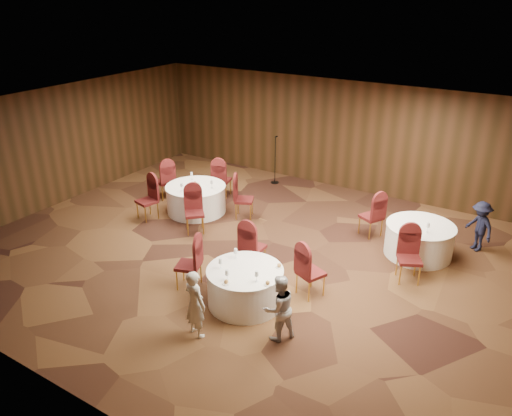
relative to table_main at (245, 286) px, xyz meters
The scene contains 15 objects.
ground 2.01m from the table_main, 123.86° to the left, with size 12.00×12.00×0.00m, color black.
room_shell 2.53m from the table_main, 123.86° to the left, with size 12.00×12.00×12.00m.
table_main is the anchor object (origin of this frame).
table_left 4.49m from the table_main, 140.11° to the left, with size 1.60×1.60×0.74m.
table_right 4.33m from the table_main, 57.99° to the left, with size 1.52×1.52×0.74m.
chairs_main 0.75m from the table_main, 114.97° to the left, with size 2.89×1.91×1.00m.
chairs_left 4.52m from the table_main, 140.50° to the left, with size 3.33×2.92×1.00m.
chairs_right 3.68m from the table_main, 62.00° to the left, with size 2.08×2.27×1.00m.
tabletop_main 0.50m from the table_main, 49.70° to the right, with size 1.15×1.15×0.22m.
tabletop_left 4.51m from the table_main, 140.13° to the left, with size 0.90×0.85×0.22m.
tabletop_right 4.26m from the table_main, 53.79° to the left, with size 0.08×0.08×0.22m.
mic_stand 6.46m from the table_main, 114.85° to the left, with size 0.24×0.24×1.49m.
woman_a 1.29m from the table_main, 99.67° to the right, with size 0.47×0.31×1.28m, color silver.
woman_b 1.21m from the table_main, 27.86° to the right, with size 0.60×0.46×1.23m, color #B7B7BC.
man_c 5.73m from the table_main, 53.80° to the left, with size 0.77×0.45×1.20m, color black.
Camera 1 is at (5.54, -8.37, 5.64)m, focal length 35.00 mm.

